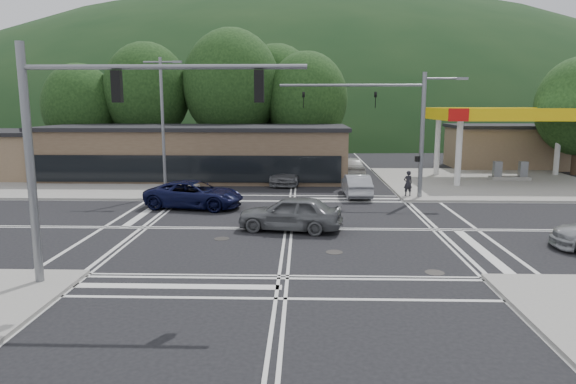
{
  "coord_description": "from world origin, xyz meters",
  "views": [
    {
      "loc": [
        0.68,
        -24.53,
        6.07
      ],
      "look_at": [
        -0.11,
        2.5,
        1.4
      ],
      "focal_mm": 32.0,
      "sensor_mm": 36.0,
      "label": 1
    }
  ],
  "objects_px": {
    "car_queue_b": "(351,166)",
    "car_queue_a": "(356,185)",
    "car_blue_west": "(195,194)",
    "car_northbound": "(287,174)",
    "car_grey_center": "(290,213)",
    "pedestrian": "(408,183)"
  },
  "relations": [
    {
      "from": "car_grey_center",
      "to": "car_queue_a",
      "type": "height_order",
      "value": "car_grey_center"
    },
    {
      "from": "car_blue_west",
      "to": "car_queue_a",
      "type": "distance_m",
      "value": 10.69
    },
    {
      "from": "car_blue_west",
      "to": "car_grey_center",
      "type": "relative_size",
      "value": 1.14
    },
    {
      "from": "car_blue_west",
      "to": "car_queue_b",
      "type": "distance_m",
      "value": 17.37
    },
    {
      "from": "car_grey_center",
      "to": "car_queue_a",
      "type": "bearing_deg",
      "value": 165.97
    },
    {
      "from": "car_grey_center",
      "to": "car_blue_west",
      "type": "bearing_deg",
      "value": -122.57
    },
    {
      "from": "car_blue_west",
      "to": "car_queue_b",
      "type": "relative_size",
      "value": 1.18
    },
    {
      "from": "car_northbound",
      "to": "car_blue_west",
      "type": "bearing_deg",
      "value": -112.15
    },
    {
      "from": "car_northbound",
      "to": "car_grey_center",
      "type": "bearing_deg",
      "value": -80.71
    },
    {
      "from": "car_queue_b",
      "to": "pedestrian",
      "type": "xyz_separation_m",
      "value": [
        2.75,
        -10.34,
        0.15
      ]
    },
    {
      "from": "car_queue_a",
      "to": "car_grey_center",
      "type": "bearing_deg",
      "value": 64.31
    },
    {
      "from": "car_blue_west",
      "to": "car_queue_b",
      "type": "bearing_deg",
      "value": -27.36
    },
    {
      "from": "car_queue_a",
      "to": "car_queue_b",
      "type": "relative_size",
      "value": 0.93
    },
    {
      "from": "car_grey_center",
      "to": "car_queue_b",
      "type": "relative_size",
      "value": 1.03
    },
    {
      "from": "car_grey_center",
      "to": "car_northbound",
      "type": "bearing_deg",
      "value": -167.73
    },
    {
      "from": "car_queue_b",
      "to": "car_queue_a",
      "type": "bearing_deg",
      "value": 82.83
    },
    {
      "from": "car_queue_a",
      "to": "pedestrian",
      "type": "relative_size",
      "value": 2.76
    },
    {
      "from": "car_queue_b",
      "to": "car_northbound",
      "type": "bearing_deg",
      "value": 36.97
    },
    {
      "from": "car_queue_a",
      "to": "pedestrian",
      "type": "bearing_deg",
      "value": 170.35
    },
    {
      "from": "car_queue_a",
      "to": "car_queue_b",
      "type": "xyz_separation_m",
      "value": [
        0.53,
        9.89,
        0.08
      ]
    },
    {
      "from": "car_grey_center",
      "to": "pedestrian",
      "type": "bearing_deg",
      "value": 149.99
    },
    {
      "from": "car_grey_center",
      "to": "car_northbound",
      "type": "xyz_separation_m",
      "value": [
        -0.58,
        14.6,
        -0.1
      ]
    }
  ]
}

